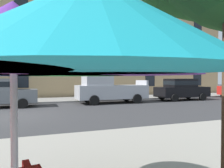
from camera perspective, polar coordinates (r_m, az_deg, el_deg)
The scene contains 6 objects.
ground_plane at distance 11.17m, azimuth -24.54°, elevation -7.80°, with size 120.00×120.00×0.00m, color #38383A.
sidewalk_far at distance 17.90m, azimuth -22.97°, elevation -4.20°, with size 56.00×3.60×0.12m, color gray.
apartment_building at distance 27.17m, azimuth -22.34°, elevation 18.01°, with size 43.90×12.08×19.20m.
pickup_silver at distance 15.62m, azimuth -0.91°, elevation -1.33°, with size 5.10×2.12×2.20m.
sedan_black at distance 18.75m, azimuth 17.86°, elevation -1.19°, with size 4.40×1.98×1.78m.
patio_umbrella at distance 2.04m, azimuth -24.65°, elevation 10.17°, with size 3.53×3.28×2.41m.
Camera 1 is at (0.82, -11.01, 1.75)m, focal length 34.58 mm.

